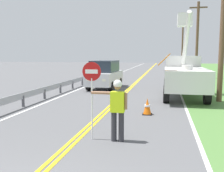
{
  "coord_description": "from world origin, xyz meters",
  "views": [
    {
      "loc": [
        2.58,
        -2.84,
        2.54
      ],
      "look_at": [
        0.36,
        7.83,
        1.2
      ],
      "focal_mm": 40.94,
      "sensor_mm": 36.0,
      "label": 1
    }
  ],
  "objects": [
    {
      "name": "utility_bucket_truck",
      "position": [
        3.72,
        13.42,
        1.4
      ],
      "size": [
        2.68,
        6.82,
        5.12
      ],
      "color": "silver",
      "rests_on": "ground"
    },
    {
      "name": "utility_pole_mid",
      "position": [
        5.85,
        25.97,
        4.21
      ],
      "size": [
        1.8,
        0.28,
        8.06
      ],
      "color": "brown",
      "rests_on": "ground"
    },
    {
      "name": "utility_pole_near",
      "position": [
        5.5,
        11.79,
        4.1
      ],
      "size": [
        1.8,
        0.28,
        7.84
      ],
      "color": "brown",
      "rests_on": "ground"
    },
    {
      "name": "edge_line_right",
      "position": [
        3.6,
        20.0,
        0.01
      ],
      "size": [
        0.12,
        110.0,
        0.01
      ],
      "primitive_type": "cube",
      "color": "silver",
      "rests_on": "ground"
    },
    {
      "name": "centerline_yellow_left",
      "position": [
        -0.09,
        20.0,
        0.01
      ],
      "size": [
        0.11,
        110.0,
        0.01
      ],
      "primitive_type": "cube",
      "color": "yellow",
      "rests_on": "ground"
    },
    {
      "name": "edge_line_left",
      "position": [
        -3.6,
        20.0,
        0.01
      ],
      "size": [
        0.12,
        110.0,
        0.01
      ],
      "primitive_type": "cube",
      "color": "silver",
      "rests_on": "ground"
    },
    {
      "name": "centerline_yellow_right",
      "position": [
        0.09,
        20.0,
        0.01
      ],
      "size": [
        0.11,
        110.0,
        0.01
      ],
      "primitive_type": "cube",
      "color": "yellow",
      "rests_on": "ground"
    },
    {
      "name": "flagger_worker",
      "position": [
        1.25,
        4.33,
        1.05
      ],
      "size": [
        1.09,
        0.25,
        1.83
      ],
      "color": "#2D2D33",
      "rests_on": "ground"
    },
    {
      "name": "stop_sign_paddle",
      "position": [
        0.48,
        4.34,
        1.71
      ],
      "size": [
        0.56,
        0.04,
        2.33
      ],
      "color": "silver",
      "rests_on": "ground"
    },
    {
      "name": "oncoming_suv_nearest",
      "position": [
        -1.88,
        15.94,
        1.06
      ],
      "size": [
        2.04,
        4.66,
        2.1
      ],
      "color": "silver",
      "rests_on": "ground"
    },
    {
      "name": "utility_pole_far",
      "position": [
        5.5,
        44.85,
        4.27
      ],
      "size": [
        1.8,
        0.28,
        8.17
      ],
      "color": "brown",
      "rests_on": "ground"
    },
    {
      "name": "guardrail_left_shoulder",
      "position": [
        -4.2,
        16.33,
        0.52
      ],
      "size": [
        0.1,
        32.0,
        0.71
      ],
      "color": "#9EA0A3",
      "rests_on": "ground"
    },
    {
      "name": "traffic_cone_lead",
      "position": [
        1.88,
        7.92,
        0.34
      ],
      "size": [
        0.4,
        0.4,
        0.7
      ],
      "color": "orange",
      "rests_on": "ground"
    }
  ]
}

